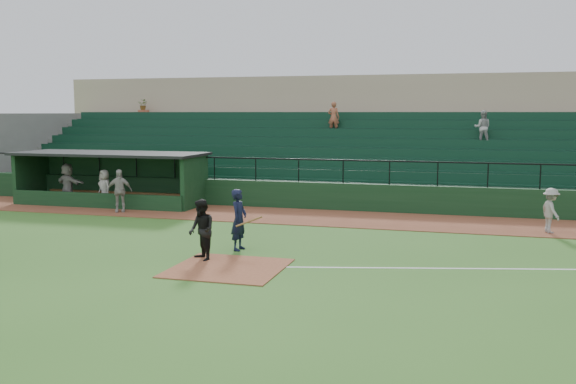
# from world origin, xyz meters

# --- Properties ---
(ground) EXTENTS (90.00, 90.00, 0.00)m
(ground) POSITION_xyz_m (0.00, 0.00, 0.00)
(ground) COLOR #2E5D1E
(ground) RESTS_ON ground
(warning_track) EXTENTS (40.00, 4.00, 0.03)m
(warning_track) POSITION_xyz_m (0.00, 8.00, 0.01)
(warning_track) COLOR brown
(warning_track) RESTS_ON ground
(home_plate_dirt) EXTENTS (3.00, 3.00, 0.03)m
(home_plate_dirt) POSITION_xyz_m (0.00, -1.00, 0.01)
(home_plate_dirt) COLOR brown
(home_plate_dirt) RESTS_ON ground
(foul_line) EXTENTS (17.49, 4.44, 0.01)m
(foul_line) POSITION_xyz_m (8.00, 1.20, 0.01)
(foul_line) COLOR white
(foul_line) RESTS_ON ground
(stadium_structure) EXTENTS (38.00, 13.08, 6.40)m
(stadium_structure) POSITION_xyz_m (-0.00, 16.46, 2.30)
(stadium_structure) COLOR #103218
(stadium_structure) RESTS_ON ground
(dugout) EXTENTS (8.90, 3.20, 2.42)m
(dugout) POSITION_xyz_m (-9.75, 9.56, 1.33)
(dugout) COLOR #103218
(dugout) RESTS_ON ground
(batter_at_plate) EXTENTS (1.04, 0.73, 1.91)m
(batter_at_plate) POSITION_xyz_m (-0.53, 1.34, 0.95)
(batter_at_plate) COLOR black
(batter_at_plate) RESTS_ON ground
(umpire) EXTENTS (1.09, 1.09, 1.78)m
(umpire) POSITION_xyz_m (-1.07, -0.31, 0.89)
(umpire) COLOR black
(umpire) RESTS_ON ground
(runner) EXTENTS (0.90, 1.17, 1.59)m
(runner) POSITION_xyz_m (9.08, 6.93, 0.82)
(runner) COLOR gray
(runner) RESTS_ON warning_track
(dugout_player_a) EXTENTS (1.16, 0.83, 1.82)m
(dugout_player_a) POSITION_xyz_m (-8.06, 7.01, 0.94)
(dugout_player_a) COLOR #9E9A94
(dugout_player_a) RESTS_ON warning_track
(dugout_player_b) EXTENTS (0.97, 0.86, 1.67)m
(dugout_player_b) POSITION_xyz_m (-9.53, 8.25, 0.87)
(dugout_player_b) COLOR #AAA49F
(dugout_player_b) RESTS_ON warning_track
(dugout_player_c) EXTENTS (1.83, 1.10, 1.88)m
(dugout_player_c) POSITION_xyz_m (-11.61, 8.49, 0.97)
(dugout_player_c) COLOR gray
(dugout_player_c) RESTS_ON warning_track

